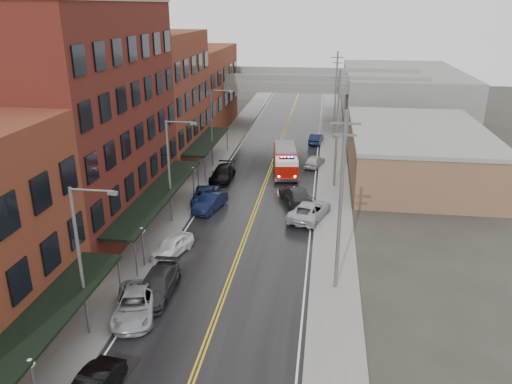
{
  "coord_description": "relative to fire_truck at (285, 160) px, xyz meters",
  "views": [
    {
      "loc": [
        6.01,
        -14.37,
        17.73
      ],
      "look_at": [
        0.51,
        24.49,
        3.0
      ],
      "focal_mm": 35.0,
      "sensor_mm": 36.0,
      "label": 1
    }
  ],
  "objects": [
    {
      "name": "parked_car_left_4",
      "position": [
        -6.8,
        -20.62,
        -0.86
      ],
      "size": [
        2.8,
        4.45,
        1.41
      ],
      "primitive_type": "imported",
      "rotation": [
        0.0,
        0.0,
        -0.29
      ],
      "color": "white",
      "rests_on": "ground"
    },
    {
      "name": "globe_lamp_1",
      "position": [
        -8.2,
        -22.83,
        0.75
      ],
      "size": [
        0.44,
        0.44,
        3.12
      ],
      "color": "#59595B",
      "rests_on": "ground"
    },
    {
      "name": "parked_car_left_3",
      "position": [
        -6.07,
        -26.31,
        -0.8
      ],
      "size": [
        2.16,
        5.26,
        1.52
      ],
      "primitive_type": "imported",
      "rotation": [
        0.0,
        0.0,
        0.0
      ],
      "color": "#252527",
      "rests_on": "ground"
    },
    {
      "name": "brick_building_far",
      "position": [
        -15.1,
        19.17,
        4.44
      ],
      "size": [
        9.0,
        20.0,
        12.0
      ],
      "primitive_type": "cube",
      "color": "brown",
      "rests_on": "ground"
    },
    {
      "name": "street_lamp_0",
      "position": [
        -8.35,
        -30.83,
        3.62
      ],
      "size": [
        2.64,
        0.22,
        9.0
      ],
      "color": "#59595B",
      "rests_on": "ground"
    },
    {
      "name": "sidewalk_left",
      "position": [
        -9.1,
        -8.83,
        -1.49
      ],
      "size": [
        3.0,
        160.0,
        0.15
      ],
      "primitive_type": "cube",
      "color": "slate",
      "rests_on": "ground"
    },
    {
      "name": "right_far_block",
      "position": [
        16.2,
        31.17,
        2.44
      ],
      "size": [
        18.0,
        30.0,
        8.0
      ],
      "primitive_type": "cube",
      "color": "slate",
      "rests_on": "ground"
    },
    {
      "name": "sidewalk_right",
      "position": [
        5.5,
        -8.83,
        -1.49
      ],
      "size": [
        3.0,
        160.0,
        0.15
      ],
      "primitive_type": "cube",
      "color": "slate",
      "rests_on": "ground"
    },
    {
      "name": "parked_car_right_0",
      "position": [
        3.2,
        -12.41,
        -0.77
      ],
      "size": [
        4.2,
        6.23,
        1.58
      ],
      "primitive_type": "imported",
      "rotation": [
        0.0,
        0.0,
        2.84
      ],
      "color": "#AFB2B8",
      "rests_on": "ground"
    },
    {
      "name": "curb_right",
      "position": [
        3.85,
        -8.83,
        -1.49
      ],
      "size": [
        0.3,
        160.0,
        0.15
      ],
      "primitive_type": "cube",
      "color": "gray",
      "rests_on": "ground"
    },
    {
      "name": "parked_car_left_6",
      "position": [
        -6.8,
        -10.03,
        -0.88
      ],
      "size": [
        2.76,
        5.13,
        1.37
      ],
      "primitive_type": "imported",
      "rotation": [
        0.0,
        0.0,
        0.1
      ],
      "color": "navy",
      "rests_on": "ground"
    },
    {
      "name": "street_lamp_2",
      "position": [
        -8.35,
        1.17,
        3.62
      ],
      "size": [
        2.64,
        0.22,
        9.0
      ],
      "color": "#59595B",
      "rests_on": "ground"
    },
    {
      "name": "utility_pole_0",
      "position": [
        5.4,
        -23.83,
        4.74
      ],
      "size": [
        1.8,
        0.24,
        12.0
      ],
      "color": "#59595B",
      "rests_on": "ground"
    },
    {
      "name": "awning_1",
      "position": [
        -9.29,
        -15.83,
        1.43
      ],
      "size": [
        2.6,
        18.0,
        3.09
      ],
      "color": "black",
      "rests_on": "ground"
    },
    {
      "name": "parked_car_right_2",
      "position": [
        3.2,
        2.97,
        -0.89
      ],
      "size": [
        2.64,
        4.25,
        1.35
      ],
      "primitive_type": "imported",
      "rotation": [
        0.0,
        0.0,
        2.86
      ],
      "color": "#B8B8B8",
      "rests_on": "ground"
    },
    {
      "name": "awning_2",
      "position": [
        -9.29,
        1.67,
        1.42
      ],
      "size": [
        2.6,
        13.0,
        3.09
      ],
      "color": "black",
      "rests_on": "ground"
    },
    {
      "name": "curb_left",
      "position": [
        -7.45,
        -8.83,
        -1.49
      ],
      "size": [
        0.3,
        160.0,
        0.15
      ],
      "primitive_type": "cube",
      "color": "gray",
      "rests_on": "ground"
    },
    {
      "name": "tan_building",
      "position": [
        14.2,
        1.17,
        0.94
      ],
      "size": [
        14.0,
        22.0,
        5.0
      ],
      "primitive_type": "cube",
      "color": "brown",
      "rests_on": "ground"
    },
    {
      "name": "fire_truck",
      "position": [
        0.0,
        0.0,
        0.0
      ],
      "size": [
        3.96,
        8.16,
        2.88
      ],
      "rotation": [
        0.0,
        0.0,
        0.13
      ],
      "color": "#950F06",
      "rests_on": "ground"
    },
    {
      "name": "brick_building_b",
      "position": [
        -15.1,
        -15.83,
        7.44
      ],
      "size": [
        9.0,
        20.0,
        18.0
      ],
      "primitive_type": "cube",
      "color": "#581B17",
      "rests_on": "ground"
    },
    {
      "name": "awning_0",
      "position": [
        -9.29,
        -34.83,
        1.43
      ],
      "size": [
        2.6,
        16.0,
        3.09
      ],
      "color": "black",
      "rests_on": "ground"
    },
    {
      "name": "parked_car_left_7",
      "position": [
        -6.49,
        -3.32,
        -0.8
      ],
      "size": [
        2.2,
        5.28,
        1.53
      ],
      "primitive_type": "imported",
      "rotation": [
        0.0,
        0.0,
        -0.01
      ],
      "color": "black",
      "rests_on": "ground"
    },
    {
      "name": "brick_building_c",
      "position": [
        -15.1,
        1.67,
        5.94
      ],
      "size": [
        9.0,
        15.0,
        15.0
      ],
      "primitive_type": "cube",
      "color": "maroon",
      "rests_on": "ground"
    },
    {
      "name": "utility_pole_2",
      "position": [
        5.4,
        16.17,
        4.74
      ],
      "size": [
        1.8,
        0.24,
        12.0
      ],
      "color": "#59595B",
      "rests_on": "ground"
    },
    {
      "name": "road",
      "position": [
        -1.8,
        -8.83,
        -1.55
      ],
      "size": [
        11.0,
        160.0,
        0.02
      ],
      "primitive_type": "cube",
      "color": "black",
      "rests_on": "ground"
    },
    {
      "name": "utility_pole_1",
      "position": [
        5.4,
        -3.83,
        4.74
      ],
      "size": [
        1.8,
        0.24,
        12.0
      ],
      "color": "#59595B",
      "rests_on": "ground"
    },
    {
      "name": "parked_car_right_3",
      "position": [
        3.06,
        13.37,
        -0.86
      ],
      "size": [
        2.03,
        4.43,
        1.41
      ],
      "primitive_type": "imported",
      "rotation": [
        0.0,
        0.0,
        3.01
      ],
      "color": "black",
      "rests_on": "ground"
    },
    {
      "name": "globe_lamp_0",
      "position": [
        -8.2,
        -36.83,
        0.75
      ],
      "size": [
        0.44,
        0.44,
        3.12
      ],
      "color": "#59595B",
      "rests_on": "ground"
    },
    {
      "name": "overpass",
      "position": [
        -1.8,
        23.17,
        4.42
      ],
      "size": [
        40.0,
        10.0,
        7.5
      ],
      "color": "slate",
      "rests_on": "ground"
    },
    {
      "name": "street_lamp_1",
      "position": [
        -8.35,
        -14.83,
        3.62
      ],
      "size": [
        2.64,
        0.22,
        9.0
      ],
      "color": "#59595B",
      "rests_on": "ground"
    },
    {
      "name": "parked_car_left_2",
      "position": [
        -6.68,
        -28.63,
        -0.83
      ],
      "size": [
        3.56,
        5.66,
        1.46
      ],
      "primitive_type": "imported",
      "rotation": [
        0.0,
        0.0,
        0.23
      ],
      "color": "#97999E",
      "rests_on": "ground"
    },
    {
      "name": "parked_car_right_1",
      "position": [
        1.8,
        -9.03,
        -0.73
      ],
      "size": [
        4.06,
        6.21,
        1.67
      ],
      "primitive_type": "imported",
      "rotation": [
        0.0,
        0.0,
        3.47
      ],
      "color": "#2A2B2D",
      "rests_on": "ground"
    },
    {
      "name": "globe_lamp_2",
      "position": [
        -8.2,
        -8.83,
        0.75
      ],
      "size": [
        0.44,
        0.44,
        3.12
      ],
      "color": "#59595B",
      "rests_on": "ground"
    },
    {
      "name": "parked_car_left_5",
      "position": [
        -5.94,
        -11.63,
        -0.8
      ],
      "size": [
        2.62,
        4.9,
        1.53
      ],
      "primitive_type": "imported",
      "rotation": [
        0.0,
        0.0,
        -0.22
      ],
      "color": "black",
      "rests_on": "ground"
    }
  ]
}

